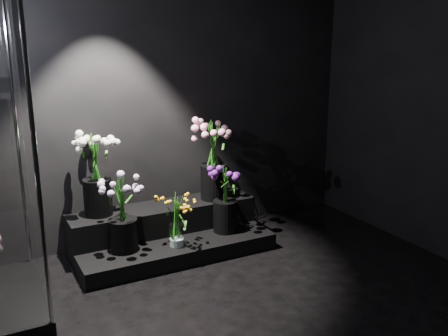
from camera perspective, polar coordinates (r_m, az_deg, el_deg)
floor at (r=3.57m, az=6.05°, el=-18.27°), size 4.00×4.00×0.00m
wall_back at (r=4.80m, az=-6.96°, el=8.25°), size 4.00×0.00×4.00m
display_riser at (r=4.74m, az=-6.38°, el=-7.28°), size 1.78×0.79×0.40m
bouquet_orange_bells at (r=4.39m, az=-5.47°, el=-5.85°), size 0.32×0.32×0.49m
bouquet_lilac at (r=4.34m, az=-11.59°, el=-4.79°), size 0.47×0.47×0.64m
bouquet_purple at (r=4.65m, az=0.13°, el=-3.06°), size 0.31×0.31×0.65m
bouquet_cream_roses at (r=4.50m, az=-14.42°, el=-0.19°), size 0.40×0.40×0.73m
bouquet_pink_roses at (r=4.80m, az=-1.24°, el=1.46°), size 0.39×0.39×0.77m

